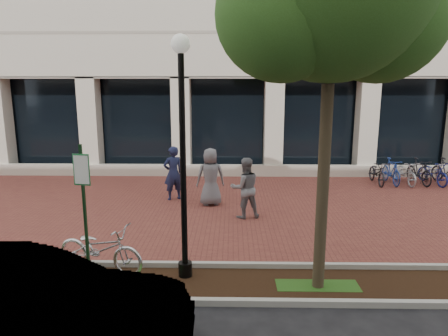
{
  "coord_description": "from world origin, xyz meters",
  "views": [
    {
      "loc": [
        0.21,
        -12.47,
        3.81
      ],
      "look_at": [
        -0.03,
        -0.8,
        1.43
      ],
      "focal_mm": 32.0,
      "sensor_mm": 36.0,
      "label": 1
    }
  ],
  "objects_px": {
    "lamppost": "(183,147)",
    "bike_rack_cluster": "(411,172)",
    "pedestrian_right": "(211,177)",
    "sedan_near_curb": "(17,318)",
    "parking_sign": "(83,196)",
    "pedestrian_mid": "(245,188)",
    "pedestrian_left": "(173,173)",
    "locked_bicycle": "(100,249)"
  },
  "relations": [
    {
      "from": "lamppost",
      "to": "bike_rack_cluster",
      "type": "height_order",
      "value": "lamppost"
    },
    {
      "from": "lamppost",
      "to": "bike_rack_cluster",
      "type": "xyz_separation_m",
      "value": [
        8.09,
        8.09,
        -2.19
      ]
    },
    {
      "from": "pedestrian_right",
      "to": "sedan_near_curb",
      "type": "distance_m",
      "value": 8.14
    },
    {
      "from": "pedestrian_right",
      "to": "sedan_near_curb",
      "type": "xyz_separation_m",
      "value": [
        -2.18,
        -7.84,
        -0.17
      ]
    },
    {
      "from": "parking_sign",
      "to": "sedan_near_curb",
      "type": "distance_m",
      "value": 2.86
    },
    {
      "from": "pedestrian_mid",
      "to": "bike_rack_cluster",
      "type": "bearing_deg",
      "value": -160.98
    },
    {
      "from": "sedan_near_curb",
      "to": "lamppost",
      "type": "bearing_deg",
      "value": -36.73
    },
    {
      "from": "lamppost",
      "to": "pedestrian_right",
      "type": "height_order",
      "value": "lamppost"
    },
    {
      "from": "parking_sign",
      "to": "bike_rack_cluster",
      "type": "height_order",
      "value": "parking_sign"
    },
    {
      "from": "lamppost",
      "to": "pedestrian_left",
      "type": "relative_size",
      "value": 2.56
    },
    {
      "from": "pedestrian_mid",
      "to": "pedestrian_left",
      "type": "bearing_deg",
      "value": -51.67
    },
    {
      "from": "parking_sign",
      "to": "lamppost",
      "type": "distance_m",
      "value": 2.18
    },
    {
      "from": "pedestrian_mid",
      "to": "sedan_near_curb",
      "type": "relative_size",
      "value": 0.39
    },
    {
      "from": "locked_bicycle",
      "to": "pedestrian_mid",
      "type": "bearing_deg",
      "value": -23.56
    },
    {
      "from": "lamppost",
      "to": "pedestrian_mid",
      "type": "distance_m",
      "value": 4.39
    },
    {
      "from": "pedestrian_left",
      "to": "locked_bicycle",
      "type": "bearing_deg",
      "value": 55.61
    },
    {
      "from": "sedan_near_curb",
      "to": "parking_sign",
      "type": "bearing_deg",
      "value": -1.31
    },
    {
      "from": "lamppost",
      "to": "pedestrian_left",
      "type": "height_order",
      "value": "lamppost"
    },
    {
      "from": "parking_sign",
      "to": "pedestrian_left",
      "type": "xyz_separation_m",
      "value": [
        0.9,
        5.75,
        -0.79
      ]
    },
    {
      "from": "parking_sign",
      "to": "pedestrian_right",
      "type": "height_order",
      "value": "parking_sign"
    },
    {
      "from": "pedestrian_left",
      "to": "pedestrian_mid",
      "type": "height_order",
      "value": "pedestrian_left"
    },
    {
      "from": "pedestrian_right",
      "to": "parking_sign",
      "type": "bearing_deg",
      "value": 56.19
    },
    {
      "from": "bike_rack_cluster",
      "to": "sedan_near_curb",
      "type": "relative_size",
      "value": 0.75
    },
    {
      "from": "bike_rack_cluster",
      "to": "sedan_near_curb",
      "type": "height_order",
      "value": "sedan_near_curb"
    },
    {
      "from": "parking_sign",
      "to": "pedestrian_right",
      "type": "bearing_deg",
      "value": 76.43
    },
    {
      "from": "locked_bicycle",
      "to": "sedan_near_curb",
      "type": "distance_m",
      "value": 2.94
    },
    {
      "from": "lamppost",
      "to": "pedestrian_left",
      "type": "bearing_deg",
      "value": 100.56
    },
    {
      "from": "parking_sign",
      "to": "bike_rack_cluster",
      "type": "bearing_deg",
      "value": 48.84
    },
    {
      "from": "locked_bicycle",
      "to": "sedan_near_curb",
      "type": "bearing_deg",
      "value": -166.06
    },
    {
      "from": "lamppost",
      "to": "pedestrian_mid",
      "type": "xyz_separation_m",
      "value": [
        1.33,
        3.78,
        -1.77
      ]
    },
    {
      "from": "locked_bicycle",
      "to": "pedestrian_right",
      "type": "distance_m",
      "value": 5.34
    },
    {
      "from": "pedestrian_mid",
      "to": "sedan_near_curb",
      "type": "bearing_deg",
      "value": 50.06
    },
    {
      "from": "lamppost",
      "to": "pedestrian_right",
      "type": "relative_size",
      "value": 2.52
    },
    {
      "from": "parking_sign",
      "to": "pedestrian_mid",
      "type": "relative_size",
      "value": 1.51
    },
    {
      "from": "pedestrian_left",
      "to": "bike_rack_cluster",
      "type": "xyz_separation_m",
      "value": [
        9.15,
        2.43,
        -0.44
      ]
    },
    {
      "from": "sedan_near_curb",
      "to": "locked_bicycle",
      "type": "bearing_deg",
      "value": -4.93
    },
    {
      "from": "sedan_near_curb",
      "to": "pedestrian_left",
      "type": "bearing_deg",
      "value": -7.84
    },
    {
      "from": "lamppost",
      "to": "locked_bicycle",
      "type": "height_order",
      "value": "lamppost"
    },
    {
      "from": "pedestrian_right",
      "to": "bike_rack_cluster",
      "type": "relative_size",
      "value": 0.54
    },
    {
      "from": "parking_sign",
      "to": "sedan_near_curb",
      "type": "height_order",
      "value": "parking_sign"
    },
    {
      "from": "lamppost",
      "to": "pedestrian_mid",
      "type": "height_order",
      "value": "lamppost"
    },
    {
      "from": "locked_bicycle",
      "to": "bike_rack_cluster",
      "type": "xyz_separation_m",
      "value": [
        9.87,
        7.95,
        -0.03
      ]
    }
  ]
}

